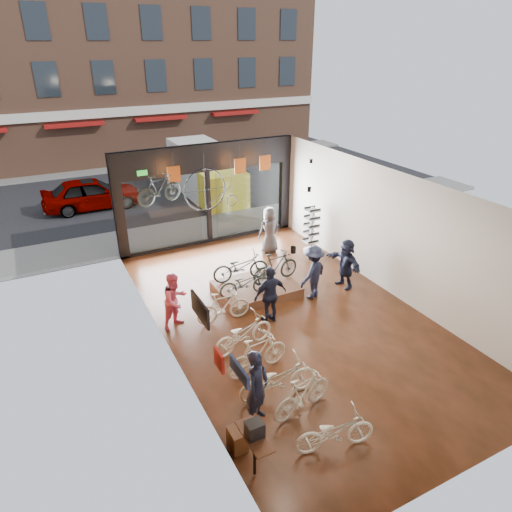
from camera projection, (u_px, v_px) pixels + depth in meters
ground_plane at (288, 316)px, 13.11m from camera, size 7.00×12.00×0.04m
ceiling at (293, 187)px, 11.46m from camera, size 7.00×12.00×0.04m
wall_left at (163, 284)px, 10.84m from camera, size 0.04×12.00×3.80m
wall_right at (391, 233)px, 13.73m from camera, size 0.04×12.00×3.80m
wall_back at (480, 396)px, 7.45m from camera, size 7.00×0.04×3.80m
storefront at (208, 194)px, 17.11m from camera, size 7.00×0.26×3.80m
exit_sign at (142, 173)px, 15.53m from camera, size 0.35×0.06×0.18m
street_road at (149, 183)px, 25.17m from camera, size 30.00×18.00×0.02m
sidewalk_near at (199, 229)px, 18.87m from camera, size 30.00×2.40×0.12m
sidewalk_far at (132, 165)px, 28.35m from camera, size 30.00×2.00×0.12m
opposite_building at (109, 42)px, 27.37m from camera, size 26.00×5.00×14.00m
street_car at (91, 193)px, 21.02m from camera, size 4.32×1.74×1.47m
box_truck at (208, 173)px, 22.22m from camera, size 2.11×6.32×2.49m
floor_bike_0 at (335, 431)px, 8.68m from camera, size 1.69×0.90×0.84m
floor_bike_1 at (302, 394)px, 9.54m from camera, size 1.61×0.74×0.94m
floor_bike_2 at (278, 379)px, 9.94m from camera, size 1.86×0.81×0.95m
floor_bike_3 at (257, 354)px, 10.68m from camera, size 1.68×0.64×0.98m
floor_bike_4 at (243, 334)px, 11.50m from camera, size 1.82×0.91×0.92m
floor_bike_5 at (224, 307)px, 12.64m from camera, size 1.57×0.50×0.93m
display_platform at (256, 289)px, 14.18m from camera, size 2.40×1.80×0.30m
display_bike_left at (245, 283)px, 13.36m from camera, size 1.60×0.70×0.81m
display_bike_mid at (276, 267)px, 14.11m from camera, size 1.69×0.65×0.99m
display_bike_right at (241, 267)px, 14.19m from camera, size 1.85×0.88×0.94m
customer_0 at (257, 387)px, 9.17m from camera, size 0.74×0.70×1.70m
customer_1 at (175, 300)px, 12.29m from camera, size 0.97×0.89×1.62m
customer_2 at (270, 295)px, 12.47m from camera, size 1.02×0.47×1.70m
customer_3 at (313, 272)px, 13.67m from camera, size 1.26×1.02×1.70m
customer_4 at (270, 230)px, 16.65m from camera, size 0.86×0.57×1.73m
customer_5 at (346, 263)px, 14.30m from camera, size 0.58×1.53×1.61m
sunglasses_rack at (311, 230)px, 16.64m from camera, size 0.59×0.52×1.74m
wall_merch at (229, 394)px, 8.34m from camera, size 0.40×2.40×2.60m
penny_farthing at (214, 190)px, 15.59m from camera, size 1.88×0.06×1.50m
hung_bike at (159, 189)px, 14.27m from camera, size 1.64×0.88×0.95m
jersey_left at (174, 174)px, 15.36m from camera, size 0.45×0.03×0.55m
jersey_mid at (240, 166)px, 16.37m from camera, size 0.45×0.03×0.55m
jersey_right at (265, 163)px, 16.79m from camera, size 0.45×0.03×0.55m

